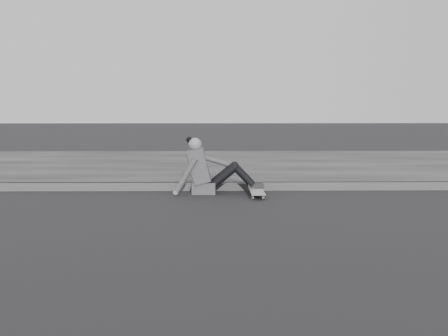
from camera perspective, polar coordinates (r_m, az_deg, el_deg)
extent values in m
plane|color=black|center=(5.69, 13.86, -6.64)|extent=(80.00, 80.00, 0.00)
cube|color=#4A4A4A|center=(8.15, 9.26, -2.06)|extent=(24.00, 0.16, 0.12)
cube|color=#333333|center=(11.11, 6.53, 0.33)|extent=(24.00, 6.00, 0.12)
cylinder|color=#999994|center=(7.26, 3.31, -3.34)|extent=(0.03, 0.05, 0.05)
cylinder|color=#999994|center=(7.27, 4.49, -3.33)|extent=(0.03, 0.05, 0.05)
cylinder|color=#999994|center=(7.77, 3.03, -2.67)|extent=(0.03, 0.05, 0.05)
cylinder|color=#999994|center=(7.78, 4.13, -2.66)|extent=(0.03, 0.05, 0.05)
cube|color=#2E2E31|center=(7.26, 3.91, -3.12)|extent=(0.16, 0.04, 0.03)
cube|color=#2E2E31|center=(7.77, 3.58, -2.46)|extent=(0.16, 0.04, 0.03)
cube|color=gray|center=(7.51, 3.74, -2.59)|extent=(0.20, 0.78, 0.02)
cube|color=#48484A|center=(7.73, -2.33, -2.23)|extent=(0.36, 0.34, 0.18)
cube|color=#48484A|center=(7.69, -2.87, 0.27)|extent=(0.37, 0.40, 0.57)
cube|color=#48484A|center=(7.68, -3.84, 1.16)|extent=(0.14, 0.30, 0.20)
cylinder|color=gray|center=(7.67, -3.25, 2.05)|extent=(0.09, 0.09, 0.08)
sphere|color=gray|center=(7.66, -3.33, 2.72)|extent=(0.20, 0.20, 0.20)
sphere|color=black|center=(7.68, -4.00, 3.25)|extent=(0.09, 0.09, 0.09)
cylinder|color=black|center=(7.61, 0.01, -0.89)|extent=(0.43, 0.13, 0.39)
cylinder|color=black|center=(7.79, -0.01, -0.71)|extent=(0.43, 0.13, 0.39)
cylinder|color=black|center=(7.62, 2.27, -0.92)|extent=(0.35, 0.11, 0.36)
cylinder|color=black|center=(7.80, 2.20, -0.74)|extent=(0.35, 0.11, 0.36)
sphere|color=black|center=(7.60, 1.26, 0.13)|extent=(0.13, 0.13, 0.13)
sphere|color=black|center=(7.78, 1.21, 0.28)|extent=(0.13, 0.13, 0.13)
cube|color=#272727|center=(7.66, 3.65, -2.08)|extent=(0.24, 0.08, 0.07)
cube|color=#272727|center=(7.84, 3.54, -1.87)|extent=(0.24, 0.08, 0.07)
cylinder|color=#48484A|center=(7.51, -4.44, -0.98)|extent=(0.38, 0.08, 0.58)
sphere|color=gray|center=(7.54, -5.57, -2.87)|extent=(0.08, 0.08, 0.08)
cylinder|color=#48484A|center=(7.83, -1.08, 0.84)|extent=(0.48, 0.08, 0.21)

